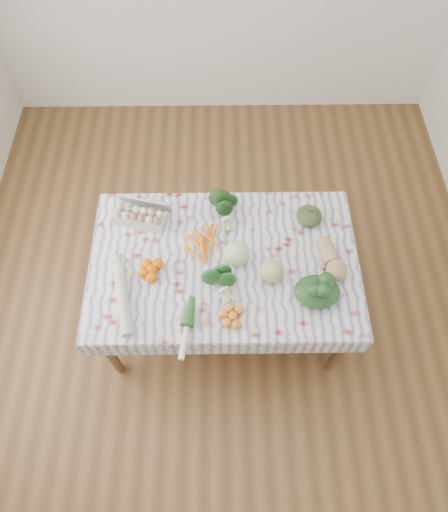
{
  "coord_description": "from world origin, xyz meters",
  "views": [
    {
      "loc": [
        -0.02,
        -1.4,
        3.2
      ],
      "look_at": [
        0.0,
        0.0,
        0.82
      ],
      "focal_mm": 32.0,
      "sensor_mm": 36.0,
      "label": 1
    }
  ],
  "objects_px": {
    "egg_carton": "(139,217)",
    "butternut_squash": "(332,259)",
    "kabocha_squash": "(309,216)",
    "cabbage": "(237,254)",
    "dining_table": "(224,267)",
    "grapefruit": "(272,271)"
  },
  "relations": [
    {
      "from": "egg_carton",
      "to": "butternut_squash",
      "type": "xyz_separation_m",
      "value": [
        1.19,
        -0.33,
        0.02
      ]
    },
    {
      "from": "egg_carton",
      "to": "cabbage",
      "type": "relative_size",
      "value": 2.21
    },
    {
      "from": "butternut_squash",
      "to": "kabocha_squash",
      "type": "bearing_deg",
      "value": 93.02
    },
    {
      "from": "egg_carton",
      "to": "dining_table",
      "type": "bearing_deg",
      "value": -15.38
    },
    {
      "from": "cabbage",
      "to": "kabocha_squash",
      "type": "bearing_deg",
      "value": 31.46
    },
    {
      "from": "cabbage",
      "to": "egg_carton",
      "type": "bearing_deg",
      "value": 154.13
    },
    {
      "from": "dining_table",
      "to": "egg_carton",
      "type": "relative_size",
      "value": 4.68
    },
    {
      "from": "dining_table",
      "to": "egg_carton",
      "type": "xyz_separation_m",
      "value": [
        -0.54,
        0.3,
        0.13
      ]
    },
    {
      "from": "dining_table",
      "to": "grapefruit",
      "type": "relative_size",
      "value": 11.7
    },
    {
      "from": "kabocha_squash",
      "to": "cabbage",
      "type": "height_order",
      "value": "cabbage"
    },
    {
      "from": "kabocha_squash",
      "to": "cabbage",
      "type": "bearing_deg",
      "value": -148.54
    },
    {
      "from": "cabbage",
      "to": "dining_table",
      "type": "bearing_deg",
      "value": -177.32
    },
    {
      "from": "cabbage",
      "to": "butternut_squash",
      "type": "xyz_separation_m",
      "value": [
        0.57,
        -0.03,
        -0.01
      ]
    },
    {
      "from": "butternut_squash",
      "to": "dining_table",
      "type": "bearing_deg",
      "value": 162.84
    },
    {
      "from": "kabocha_squash",
      "to": "butternut_squash",
      "type": "xyz_separation_m",
      "value": [
        0.1,
        -0.32,
        0.01
      ]
    },
    {
      "from": "dining_table",
      "to": "grapefruit",
      "type": "bearing_deg",
      "value": -21.76
    },
    {
      "from": "dining_table",
      "to": "kabocha_squash",
      "type": "bearing_deg",
      "value": 28.04
    },
    {
      "from": "dining_table",
      "to": "butternut_squash",
      "type": "distance_m",
      "value": 0.67
    },
    {
      "from": "egg_carton",
      "to": "butternut_squash",
      "type": "bearing_deg",
      "value": -1.72
    },
    {
      "from": "kabocha_squash",
      "to": "butternut_squash",
      "type": "distance_m",
      "value": 0.34
    },
    {
      "from": "kabocha_squash",
      "to": "cabbage",
      "type": "distance_m",
      "value": 0.55
    },
    {
      "from": "butternut_squash",
      "to": "grapefruit",
      "type": "distance_m",
      "value": 0.38
    }
  ]
}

